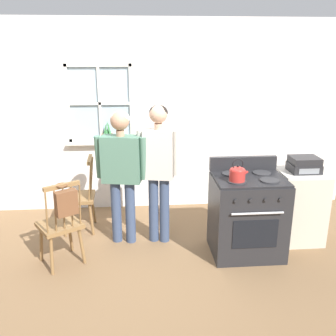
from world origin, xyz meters
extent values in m
plane|color=brown|center=(0.00, 0.00, 0.00)|extent=(16.00, 16.00, 0.00)
cube|color=white|center=(1.62, 1.40, 1.35)|extent=(3.16, 0.06, 2.70)
cube|color=white|center=(-0.42, 1.40, 0.51)|extent=(0.91, 0.06, 1.02)
cube|color=white|center=(-0.42, 1.40, 2.40)|extent=(0.91, 0.06, 0.60)
cube|color=silver|center=(-0.42, 1.32, 1.01)|extent=(0.97, 0.10, 0.03)
cube|color=#9EB7C6|center=(-0.42, 1.41, 1.56)|extent=(0.85, 0.01, 1.02)
cube|color=silver|center=(-0.42, 1.38, 1.56)|extent=(0.04, 0.02, 1.08)
cube|color=silver|center=(-0.42, 1.38, 1.56)|extent=(0.91, 0.02, 0.04)
cube|color=silver|center=(-0.86, 1.38, 1.56)|extent=(0.04, 0.03, 1.08)
cube|color=silver|center=(0.02, 1.38, 1.56)|extent=(0.04, 0.03, 1.08)
cube|color=silver|center=(-0.42, 1.38, 2.08)|extent=(0.91, 0.03, 0.04)
cube|color=silver|center=(-0.42, 1.38, 1.04)|extent=(0.91, 0.03, 0.04)
cube|color=olive|center=(-0.78, -0.14, 0.45)|extent=(0.57, 0.56, 0.04)
cylinder|color=olive|center=(-0.72, 0.09, 0.21)|extent=(0.06, 0.09, 0.43)
cylinder|color=olive|center=(-1.01, -0.09, 0.21)|extent=(0.09, 0.06, 0.43)
cylinder|color=olive|center=(-0.55, -0.18, 0.21)|extent=(0.09, 0.06, 0.43)
cylinder|color=olive|center=(-0.84, -0.36, 0.21)|extent=(0.06, 0.09, 0.43)
cylinder|color=olive|center=(-0.53, -0.19, 0.70)|extent=(0.05, 0.07, 0.49)
cylinder|color=olive|center=(-0.61, -0.23, 0.70)|extent=(0.05, 0.07, 0.49)
cylinder|color=olive|center=(-0.69, -0.28, 0.70)|extent=(0.05, 0.07, 0.49)
cylinder|color=olive|center=(-0.76, -0.33, 0.70)|extent=(0.05, 0.07, 0.49)
cylinder|color=olive|center=(-0.84, -0.38, 0.70)|extent=(0.05, 0.07, 0.49)
cube|color=olive|center=(-0.69, -0.28, 0.96)|extent=(0.34, 0.24, 0.04)
cube|color=olive|center=(-0.69, 0.66, 0.45)|extent=(0.42, 0.44, 0.04)
cylinder|color=olive|center=(-0.85, 0.82, 0.21)|extent=(0.07, 0.07, 0.43)
cylinder|color=olive|center=(-0.84, 0.48, 0.21)|extent=(0.07, 0.07, 0.43)
cylinder|color=olive|center=(-0.53, 0.84, 0.21)|extent=(0.07, 0.07, 0.43)
cylinder|color=olive|center=(-0.52, 0.50, 0.21)|extent=(0.07, 0.07, 0.43)
cylinder|color=olive|center=(-0.52, 0.85, 0.70)|extent=(0.07, 0.02, 0.49)
cylinder|color=olive|center=(-0.52, 0.76, 0.70)|extent=(0.07, 0.02, 0.49)
cylinder|color=olive|center=(-0.52, 0.67, 0.70)|extent=(0.07, 0.02, 0.49)
cylinder|color=olive|center=(-0.51, 0.58, 0.70)|extent=(0.07, 0.02, 0.49)
cylinder|color=olive|center=(-0.51, 0.49, 0.70)|extent=(0.07, 0.02, 0.49)
cube|color=olive|center=(-0.52, 0.67, 0.96)|extent=(0.06, 0.38, 0.04)
cylinder|color=#384766|center=(-0.19, 0.31, 0.39)|extent=(0.12, 0.12, 0.78)
cylinder|color=#384766|center=(-0.02, 0.27, 0.39)|extent=(0.12, 0.12, 0.78)
cube|color=#4C7560|center=(-0.10, 0.29, 1.06)|extent=(0.48, 0.29, 0.55)
cylinder|color=#4C7560|center=(-0.36, 0.32, 1.08)|extent=(0.10, 0.12, 0.51)
cylinder|color=#4C7560|center=(0.15, 0.22, 1.08)|extent=(0.10, 0.12, 0.51)
cylinder|color=tan|center=(-0.10, 0.29, 1.37)|extent=(0.10, 0.10, 0.07)
sphere|color=tan|center=(-0.10, 0.29, 1.51)|extent=(0.22, 0.22, 0.22)
ellipsoid|color=silver|center=(-0.10, 0.31, 1.53)|extent=(0.22, 0.22, 0.18)
cylinder|color=#384766|center=(0.27, 0.29, 0.41)|extent=(0.12, 0.12, 0.83)
cylinder|color=#384766|center=(0.40, 0.26, 0.41)|extent=(0.12, 0.12, 0.83)
cube|color=beige|center=(0.33, 0.27, 1.12)|extent=(0.38, 0.28, 0.58)
cylinder|color=beige|center=(0.12, 0.30, 1.14)|extent=(0.10, 0.13, 0.54)
cylinder|color=beige|center=(0.53, 0.21, 1.14)|extent=(0.10, 0.13, 0.54)
cylinder|color=tan|center=(0.33, 0.27, 1.44)|extent=(0.10, 0.10, 0.07)
sphere|color=tan|center=(0.33, 0.27, 1.58)|extent=(0.21, 0.21, 0.21)
ellipsoid|color=black|center=(0.34, 0.29, 1.60)|extent=(0.21, 0.21, 0.17)
cube|color=#232326|center=(1.32, -0.09, 0.45)|extent=(0.79, 0.64, 0.90)
cube|color=black|center=(1.32, -0.09, 0.91)|extent=(0.78, 0.61, 0.02)
cylinder|color=#2D2D30|center=(1.14, -0.22, 0.93)|extent=(0.20, 0.20, 0.02)
cylinder|color=#2D2D30|center=(1.50, -0.22, 0.93)|extent=(0.20, 0.20, 0.02)
cylinder|color=#2D2D30|center=(1.14, 0.04, 0.93)|extent=(0.20, 0.20, 0.02)
cylinder|color=#2D2D30|center=(1.50, 0.04, 0.93)|extent=(0.20, 0.20, 0.02)
cube|color=#232326|center=(1.32, 0.20, 1.00)|extent=(0.79, 0.06, 0.16)
cube|color=black|center=(1.32, -0.41, 0.40)|extent=(0.49, 0.01, 0.32)
cylinder|color=silver|center=(1.32, -0.44, 0.65)|extent=(0.55, 0.02, 0.02)
cylinder|color=#232326|center=(1.08, -0.42, 0.79)|extent=(0.04, 0.02, 0.04)
cylinder|color=#232326|center=(1.24, -0.42, 0.79)|extent=(0.04, 0.02, 0.04)
cylinder|color=#232326|center=(1.40, -0.42, 0.79)|extent=(0.04, 0.02, 0.04)
cylinder|color=#232326|center=(1.56, -0.42, 0.79)|extent=(0.04, 0.02, 0.04)
cylinder|color=red|center=(1.14, -0.22, 1.00)|extent=(0.17, 0.17, 0.12)
ellipsoid|color=red|center=(1.14, -0.22, 1.06)|extent=(0.16, 0.16, 0.07)
sphere|color=black|center=(1.14, -0.22, 1.10)|extent=(0.03, 0.03, 0.03)
cylinder|color=red|center=(1.22, -0.22, 1.02)|extent=(0.08, 0.03, 0.07)
torus|color=black|center=(1.14, -0.22, 1.12)|extent=(0.12, 0.01, 0.12)
cylinder|color=#935B3D|center=(-0.33, 1.31, 1.08)|extent=(0.17, 0.17, 0.12)
cylinder|color=#33261C|center=(-0.33, 1.31, 1.13)|extent=(0.15, 0.15, 0.01)
cone|color=#2D7038|center=(-0.31, 1.32, 1.23)|extent=(0.06, 0.05, 0.19)
cone|color=#2D7038|center=(-0.33, 1.33, 1.18)|extent=(0.04, 0.05, 0.09)
cone|color=#2D7038|center=(-0.35, 1.32, 1.22)|extent=(0.08, 0.07, 0.17)
cone|color=#2D7038|center=(-0.36, 1.30, 1.21)|extent=(0.06, 0.04, 0.15)
cone|color=#2D7038|center=(-0.34, 1.29, 1.18)|extent=(0.04, 0.05, 0.09)
cone|color=#2D7038|center=(-0.31, 1.30, 1.24)|extent=(0.08, 0.07, 0.20)
cube|color=brown|center=(-0.64, -0.36, 0.80)|extent=(0.23, 0.19, 0.26)
torus|color=brown|center=(-0.68, -0.29, 0.97)|extent=(0.17, 0.17, 0.01)
cube|color=beige|center=(2.04, 0.16, 0.43)|extent=(0.55, 0.50, 0.87)
cube|color=beige|center=(2.04, 0.16, 0.89)|extent=(0.55, 0.50, 0.03)
cube|color=#232326|center=(2.04, 0.14, 0.95)|extent=(0.34, 0.28, 0.10)
cube|color=#232326|center=(2.04, 0.14, 1.04)|extent=(0.32, 0.27, 0.08)
cube|color=gray|center=(2.04, -0.01, 0.95)|extent=(0.24, 0.01, 0.06)
camera|label=1|loc=(0.10, -3.91, 2.27)|focal=40.00mm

